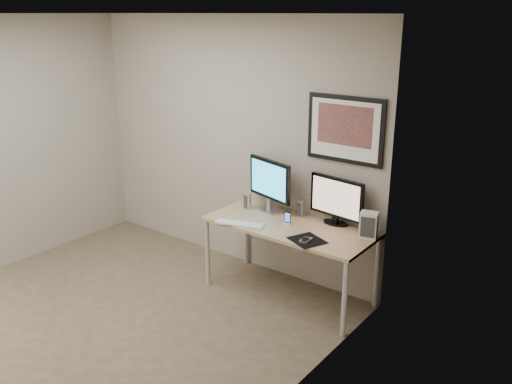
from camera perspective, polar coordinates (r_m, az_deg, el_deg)
floor at (r=5.12m, az=-15.08°, el=-12.97°), size 3.60×3.60×0.00m
room at (r=4.78m, az=-12.49°, el=6.29°), size 3.60×3.60×3.60m
desk at (r=5.08m, az=3.55°, el=-4.16°), size 1.60×0.70×0.73m
framed_art at (r=4.90m, az=9.37°, el=6.52°), size 0.75×0.04×0.60m
monitor_large at (r=5.30m, az=1.44°, el=0.94°), size 0.57×0.25×0.52m
monitor_tv at (r=5.03m, az=8.46°, el=-0.81°), size 0.58×0.16×0.45m
speaker_left at (r=5.42m, az=-0.86°, el=-0.98°), size 0.08×0.08×0.16m
speaker_right at (r=5.25m, az=4.68°, el=-1.74°), size 0.07×0.07×0.16m
phone_dock at (r=5.04m, az=3.35°, el=-2.74°), size 0.07×0.07×0.13m
keyboard at (r=5.05m, az=-1.74°, el=-3.36°), size 0.49×0.26×0.02m
mousepad at (r=4.73m, az=5.41°, el=-5.08°), size 0.37×0.35×0.00m
mouse at (r=4.70m, az=5.25°, el=-4.98°), size 0.07×0.12×0.04m
fan_unit at (r=4.83m, az=11.78°, el=-3.42°), size 0.18×0.15×0.24m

